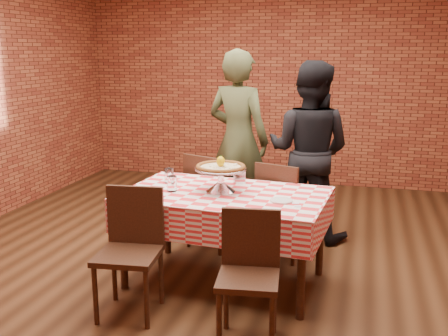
% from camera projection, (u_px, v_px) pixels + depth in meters
% --- Properties ---
extents(ground, '(6.00, 6.00, 0.00)m').
position_uv_depth(ground, '(217.00, 260.00, 4.70)').
color(ground, black).
rests_on(ground, ground).
extents(back_wall, '(5.50, 0.00, 5.50)m').
position_uv_depth(back_wall, '(276.00, 80.00, 7.19)').
color(back_wall, maroon).
rests_on(back_wall, ground).
extents(table, '(1.65, 1.07, 0.75)m').
position_uv_depth(table, '(225.00, 238.00, 4.18)').
color(table, '#3E2112').
rests_on(table, ground).
extents(tablecloth, '(1.69, 1.11, 0.27)m').
position_uv_depth(tablecloth, '(225.00, 209.00, 4.13)').
color(tablecloth, red).
rests_on(tablecloth, table).
extents(pizza_stand, '(0.45, 0.45, 0.19)m').
position_uv_depth(pizza_stand, '(221.00, 180.00, 4.12)').
color(pizza_stand, silver).
rests_on(pizza_stand, tablecloth).
extents(pizza, '(0.42, 0.42, 0.03)m').
position_uv_depth(pizza, '(221.00, 168.00, 4.10)').
color(pizza, beige).
rests_on(pizza, pizza_stand).
extents(lemon, '(0.07, 0.07, 0.09)m').
position_uv_depth(lemon, '(221.00, 162.00, 4.09)').
color(lemon, yellow).
rests_on(lemon, pizza).
extents(water_glass_left, '(0.08, 0.08, 0.12)m').
position_uv_depth(water_glass_left, '(172.00, 184.00, 4.13)').
color(water_glass_left, white).
rests_on(water_glass_left, tablecloth).
extents(water_glass_right, '(0.08, 0.08, 0.12)m').
position_uv_depth(water_glass_right, '(169.00, 176.00, 4.39)').
color(water_glass_right, white).
rests_on(water_glass_right, tablecloth).
extents(side_plate, '(0.18, 0.18, 0.01)m').
position_uv_depth(side_plate, '(281.00, 201.00, 3.86)').
color(side_plate, white).
rests_on(side_plate, tablecloth).
extents(sweetener_packet_a, '(0.06, 0.05, 0.00)m').
position_uv_depth(sweetener_packet_a, '(298.00, 206.00, 3.74)').
color(sweetener_packet_a, white).
rests_on(sweetener_packet_a, tablecloth).
extents(sweetener_packet_b, '(0.05, 0.04, 0.00)m').
position_uv_depth(sweetener_packet_b, '(296.00, 203.00, 3.81)').
color(sweetener_packet_b, white).
rests_on(sweetener_packet_b, tablecloth).
extents(condiment_caddy, '(0.11, 0.10, 0.14)m').
position_uv_depth(condiment_caddy, '(240.00, 175.00, 4.39)').
color(condiment_caddy, silver).
rests_on(condiment_caddy, tablecloth).
extents(chair_near_left, '(0.47, 0.47, 0.90)m').
position_uv_depth(chair_near_left, '(128.00, 255.00, 3.64)').
color(chair_near_left, '#3E2112').
rests_on(chair_near_left, ground).
extents(chair_near_right, '(0.43, 0.43, 0.86)m').
position_uv_depth(chair_near_right, '(248.00, 282.00, 3.27)').
color(chair_near_right, '#3E2112').
rests_on(chair_near_right, ground).
extents(chair_far_left, '(0.56, 0.56, 0.92)m').
position_uv_depth(chair_far_left, '(216.00, 200.00, 4.95)').
color(chair_far_left, '#3E2112').
rests_on(chair_far_left, ground).
extents(chair_far_right, '(0.52, 0.52, 0.89)m').
position_uv_depth(chair_far_right, '(285.00, 209.00, 4.71)').
color(chair_far_right, '#3E2112').
rests_on(chair_far_right, ground).
extents(diner_olive, '(0.78, 0.61, 1.88)m').
position_uv_depth(diner_olive, '(238.00, 140.00, 5.41)').
color(diner_olive, '#3D4326').
rests_on(diner_olive, ground).
extents(diner_black, '(0.98, 0.83, 1.77)m').
position_uv_depth(diner_black, '(309.00, 151.00, 5.11)').
color(diner_black, black).
rests_on(diner_black, ground).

